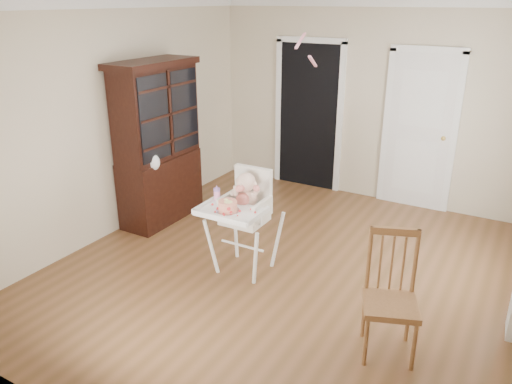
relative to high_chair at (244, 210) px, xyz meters
The scene contains 13 objects.
floor 0.81m from the high_chair, 27.85° to the left, with size 5.00×5.00×0.00m, color brown.
wall_back 2.80m from the high_chair, 82.07° to the left, with size 4.50×4.50×0.00m, color beige.
wall_left 2.00m from the high_chair, behind, with size 5.00×5.00×0.00m, color beige.
crown_molding 2.00m from the high_chair, 27.85° to the left, with size 4.50×5.00×0.12m, color white, non-canonical shape.
doorway 2.77m from the high_chair, 101.05° to the left, with size 1.06×0.05×2.22m.
closet_door 2.90m from the high_chair, 68.07° to the left, with size 0.96×0.09×2.13m.
high_chair is the anchor object (origin of this frame).
baby 0.15m from the high_chair, 87.31° to the left, with size 0.31×0.23×0.46m.
cake 0.31m from the high_chair, 92.72° to the right, with size 0.23×0.23×0.11m.
sippy_cup 0.32m from the high_chair, 159.33° to the right, with size 0.07×0.07×0.16m.
china_cabinet 1.75m from the high_chair, 159.49° to the left, with size 0.53×1.19×2.01m.
dining_chair 1.76m from the high_chair, 17.64° to the right, with size 0.54×0.54×1.03m.
streamer 2.14m from the high_chair, 94.87° to the left, with size 0.03×0.50×0.02m, color pink, non-canonical shape.
Camera 1 is at (2.04, -4.15, 2.69)m, focal length 35.00 mm.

